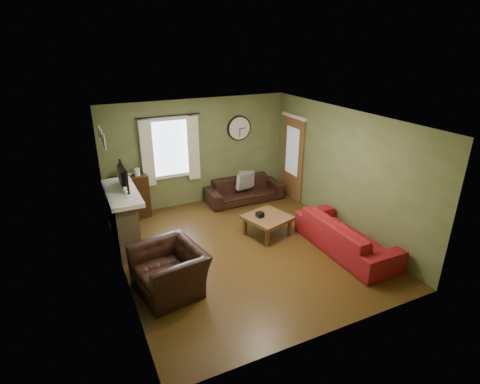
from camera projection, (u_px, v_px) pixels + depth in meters
name	position (u px, v px, depth m)	size (l,w,h in m)	color
floor	(244.00, 248.00, 7.48)	(4.60, 5.20, 0.00)	#483012
ceiling	(245.00, 118.00, 6.49)	(4.60, 5.20, 0.00)	white
wall_left	(117.00, 210.00, 6.07)	(0.00, 5.20, 2.60)	#626D3F
wall_right	(342.00, 171.00, 7.89)	(0.00, 5.20, 2.60)	#626D3F
wall_back	(198.00, 152.00, 9.15)	(4.60, 0.00, 2.60)	#626D3F
wall_front	(333.00, 255.00, 4.81)	(4.60, 0.00, 2.60)	#626D3F
fireplace	(123.00, 220.00, 7.40)	(0.40, 1.40, 1.10)	#987E5F
firebox	(135.00, 230.00, 7.57)	(0.04, 0.60, 0.55)	black
mantel	(121.00, 193.00, 7.19)	(0.58, 1.60, 0.08)	white
tv	(120.00, 180.00, 7.24)	(0.60, 0.08, 0.35)	black
tv_screen	(124.00, 176.00, 7.25)	(0.02, 0.62, 0.36)	#994C3F
medallion_left	(104.00, 142.00, 6.39)	(0.28, 0.28, 0.03)	white
medallion_mid	(102.00, 137.00, 6.68)	(0.28, 0.28, 0.03)	white
medallion_right	(100.00, 133.00, 6.97)	(0.28, 0.28, 0.03)	white
window_pane	(170.00, 148.00, 8.79)	(1.00, 0.02, 1.30)	silver
curtain_rod	(168.00, 116.00, 8.41)	(0.03, 0.03, 1.50)	black
curtain_left	(147.00, 154.00, 8.50)	(0.28, 0.04, 1.55)	white
curtain_right	(193.00, 148.00, 8.94)	(0.28, 0.04, 1.55)	white
wall_clock	(239.00, 128.00, 9.36)	(0.64, 0.06, 0.64)	white
door	(293.00, 159.00, 9.52)	(0.05, 0.90, 2.10)	brown
bookshelf	(130.00, 197.00, 8.60)	(0.84, 0.36, 1.00)	#311C0D
book	(126.00, 177.00, 8.54)	(0.18, 0.24, 0.02)	brown
sofa_brown	(244.00, 190.00, 9.59)	(1.97, 0.77, 0.58)	black
pillow_left	(245.00, 181.00, 9.45)	(0.42, 0.13, 0.42)	gray
pillow_right	(246.00, 179.00, 9.60)	(0.40, 0.12, 0.40)	gray
sofa_red	(346.00, 235.00, 7.29)	(2.26, 0.88, 0.66)	maroon
armchair	(169.00, 270.00, 6.11)	(1.15, 1.01, 0.75)	black
coffee_table	(267.00, 226.00, 7.89)	(0.83, 0.83, 0.44)	brown
tissue_box	(260.00, 219.00, 7.80)	(0.14, 0.14, 0.11)	black
wine_glass_a	(126.00, 195.00, 6.70)	(0.07, 0.07, 0.19)	white
wine_glass_b	(125.00, 193.00, 6.79)	(0.08, 0.08, 0.22)	white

